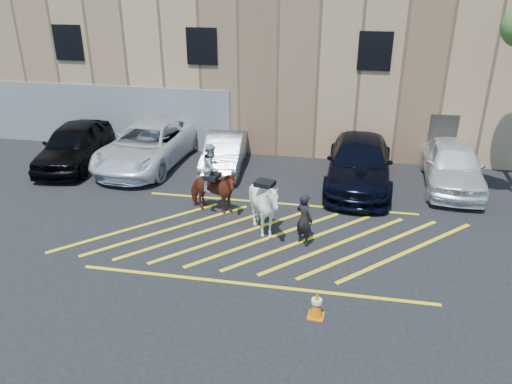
% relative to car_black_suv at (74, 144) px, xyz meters
% --- Properties ---
extents(ground, '(90.00, 90.00, 0.00)m').
position_rel_car_black_suv_xyz_m(ground, '(8.95, -4.45, -0.87)').
color(ground, black).
rests_on(ground, ground).
extents(car_black_suv, '(2.69, 5.30, 1.73)m').
position_rel_car_black_suv_xyz_m(car_black_suv, '(0.00, 0.00, 0.00)').
color(car_black_suv, black).
rests_on(car_black_suv, ground).
extents(car_white_pickup, '(3.22, 6.27, 1.69)m').
position_rel_car_black_suv_xyz_m(car_white_pickup, '(3.02, 0.58, -0.02)').
color(car_white_pickup, white).
rests_on(car_white_pickup, ground).
extents(car_silver_sedan, '(1.84, 4.33, 1.39)m').
position_rel_car_black_suv_xyz_m(car_silver_sedan, '(6.27, 0.66, -0.17)').
color(car_silver_sedan, '#989FA6').
rests_on(car_silver_sedan, ground).
extents(car_blue_suv, '(2.55, 5.92, 1.70)m').
position_rel_car_black_suv_xyz_m(car_blue_suv, '(11.66, 0.06, -0.01)').
color(car_blue_suv, black).
rests_on(car_blue_suv, ground).
extents(car_white_suv, '(2.29, 5.13, 1.71)m').
position_rel_car_black_suv_xyz_m(car_white_suv, '(15.11, 0.50, -0.01)').
color(car_white_suv, white).
rests_on(car_white_suv, ground).
extents(handler, '(0.71, 0.67, 1.64)m').
position_rel_car_black_suv_xyz_m(handler, '(10.05, -4.86, -0.05)').
color(handler, black).
rests_on(handler, ground).
extents(warehouse, '(32.42, 10.20, 7.30)m').
position_rel_car_black_suv_xyz_m(warehouse, '(8.94, 7.54, 2.79)').
color(warehouse, tan).
rests_on(warehouse, ground).
extents(hatching_zone, '(12.60, 5.12, 0.01)m').
position_rel_car_black_suv_xyz_m(hatching_zone, '(8.95, -4.75, -0.86)').
color(hatching_zone, yellow).
rests_on(hatching_zone, ground).
extents(mounted_bay, '(1.95, 1.14, 2.42)m').
position_rel_car_black_suv_xyz_m(mounted_bay, '(6.84, -3.31, 0.11)').
color(mounted_bay, maroon).
rests_on(mounted_bay, ground).
extents(saddled_white, '(1.93, 2.07, 1.93)m').
position_rel_car_black_suv_xyz_m(saddled_white, '(8.80, -4.49, 0.10)').
color(saddled_white, white).
rests_on(saddled_white, ground).
extents(traffic_cone, '(0.41, 0.41, 0.73)m').
position_rel_car_black_suv_xyz_m(traffic_cone, '(10.68, -8.25, -0.50)').
color(traffic_cone, orange).
rests_on(traffic_cone, ground).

